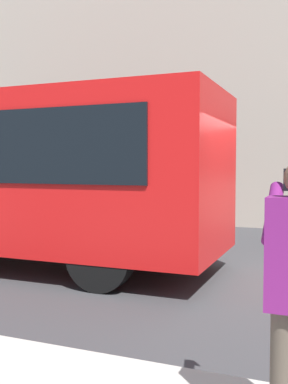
% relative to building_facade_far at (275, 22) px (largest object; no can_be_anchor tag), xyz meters
% --- Properties ---
extents(ground_plane, '(60.00, 60.00, 0.00)m').
position_rel_building_facade_far_xyz_m(ground_plane, '(0.02, 6.80, -5.99)').
color(ground_plane, '#38383A').
extents(building_facade_far, '(28.00, 1.55, 12.00)m').
position_rel_building_facade_far_xyz_m(building_facade_far, '(0.00, 0.00, 0.00)').
color(building_facade_far, '#A89E8E').
rests_on(building_facade_far, ground_plane).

